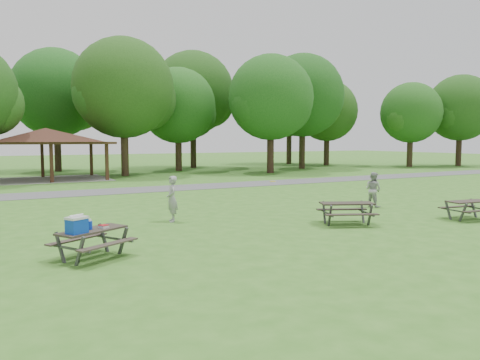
% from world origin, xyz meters
% --- Properties ---
extents(ground, '(160.00, 160.00, 0.00)m').
position_xyz_m(ground, '(0.00, 0.00, 0.00)').
color(ground, '#356D1F').
rests_on(ground, ground).
extents(asphalt_path, '(120.00, 3.20, 0.02)m').
position_xyz_m(asphalt_path, '(0.00, 14.00, 0.01)').
color(asphalt_path, '#4F4E51').
rests_on(asphalt_path, ground).
extents(pavilion, '(8.60, 7.01, 3.76)m').
position_xyz_m(pavilion, '(-4.00, 24.00, 3.06)').
color(pavilion, '#371D14').
rests_on(pavilion, ground).
extents(tree_row_e, '(8.40, 8.00, 11.02)m').
position_xyz_m(tree_row_e, '(2.10, 25.03, 6.78)').
color(tree_row_e, '#302215').
rests_on(tree_row_e, ground).
extents(tree_row_f, '(7.35, 7.00, 9.55)m').
position_xyz_m(tree_row_f, '(8.09, 28.53, 5.84)').
color(tree_row_f, black).
rests_on(tree_row_f, ground).
extents(tree_row_g, '(7.77, 7.40, 10.25)m').
position_xyz_m(tree_row_g, '(14.09, 22.03, 6.33)').
color(tree_row_g, black).
rests_on(tree_row_g, ground).
extents(tree_row_h, '(8.61, 8.20, 11.37)m').
position_xyz_m(tree_row_h, '(20.10, 25.53, 7.03)').
color(tree_row_h, black).
rests_on(tree_row_h, ground).
extents(tree_row_i, '(7.14, 6.80, 9.52)m').
position_xyz_m(tree_row_i, '(26.08, 29.03, 5.91)').
color(tree_row_i, black).
rests_on(tree_row_i, ground).
extents(tree_row_j, '(6.72, 6.40, 8.96)m').
position_xyz_m(tree_row_j, '(32.08, 22.53, 5.56)').
color(tree_row_j, black).
rests_on(tree_row_j, ground).
extents(tree_deep_b, '(8.40, 8.00, 11.13)m').
position_xyz_m(tree_deep_b, '(-1.90, 33.03, 6.89)').
color(tree_deep_b, black).
rests_on(tree_deep_b, ground).
extents(tree_deep_c, '(8.82, 8.40, 11.90)m').
position_xyz_m(tree_deep_c, '(11.10, 32.03, 7.44)').
color(tree_deep_c, black).
rests_on(tree_deep_c, ground).
extents(tree_deep_d, '(8.40, 8.00, 11.27)m').
position_xyz_m(tree_deep_d, '(24.10, 33.53, 7.03)').
color(tree_deep_d, black).
rests_on(tree_deep_d, ground).
extents(tree_flank_right, '(7.56, 7.20, 9.97)m').
position_xyz_m(tree_flank_right, '(38.09, 21.03, 6.15)').
color(tree_flank_right, black).
rests_on(tree_flank_right, ground).
extents(picnic_table_near, '(2.19, 2.05, 1.20)m').
position_xyz_m(picnic_table_near, '(-5.94, -0.85, 0.69)').
color(picnic_table_near, '#2B251F').
rests_on(picnic_table_near, ground).
extents(picnic_table_middle, '(2.24, 2.06, 0.78)m').
position_xyz_m(picnic_table_middle, '(2.88, -0.24, 0.58)').
color(picnic_table_middle, '#29231D').
rests_on(picnic_table_middle, ground).
extents(picnic_table_far, '(1.79, 1.51, 0.71)m').
position_xyz_m(picnic_table_far, '(7.49, -1.65, 0.53)').
color(picnic_table_far, '#2E2521').
rests_on(picnic_table_far, ground).
extents(frisbee_in_flight, '(0.30, 0.30, 0.02)m').
position_xyz_m(frisbee_in_flight, '(1.80, 2.80, 1.31)').
color(frisbee_in_flight, gold).
rests_on(frisbee_in_flight, ground).
extents(frisbee_thrower, '(0.49, 0.66, 1.64)m').
position_xyz_m(frisbee_thrower, '(-2.23, 3.17, 0.82)').
color(frisbee_thrower, gray).
rests_on(frisbee_thrower, ground).
extents(frisbee_catcher, '(0.70, 0.83, 1.53)m').
position_xyz_m(frisbee_catcher, '(6.70, 2.36, 0.76)').
color(frisbee_catcher, '#9C9C9F').
rests_on(frisbee_catcher, ground).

